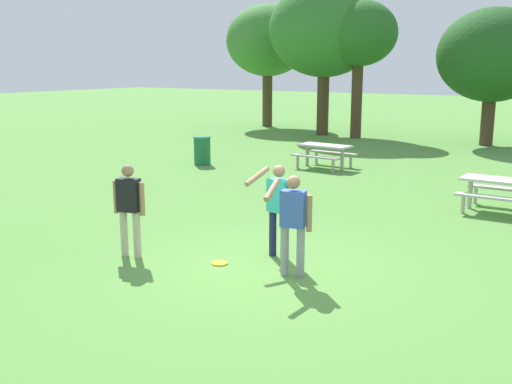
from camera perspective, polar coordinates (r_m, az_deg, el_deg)
name	(u,v)px	position (r m, az deg, el deg)	size (l,w,h in m)	color
ground_plane	(268,269)	(9.90, 1.18, -7.40)	(120.00, 120.00, 0.00)	#568E3D
person_thrower	(293,218)	(9.29, 3.57, -2.53)	(0.60, 0.76, 1.64)	gray
person_catcher	(129,204)	(10.50, -12.10, -1.18)	(0.60, 0.30, 1.64)	#B7AD93
person_bystander	(278,204)	(10.22, 2.16, -1.16)	(0.69, 0.66, 1.64)	#1E234C
frisbee	(220,263)	(10.15, -3.52, -6.84)	(0.28, 0.28, 0.03)	yellow
picnic_table_near	(501,188)	(14.61, 22.47, 0.36)	(1.72, 1.44, 0.77)	beige
picnic_table_far	(325,151)	(19.51, 6.62, 3.94)	(1.81, 1.55, 0.77)	#B2ADA3
trash_can_beside_table	(202,150)	(20.15, -5.20, 4.00)	(0.59, 0.59, 0.96)	#1E663D
tree_tall_left	(268,41)	(32.78, 1.12, 14.31)	(4.44, 4.44, 6.49)	#4C3823
tree_broad_center	(325,30)	(28.86, 6.62, 15.24)	(5.20, 5.20, 7.16)	#4C3823
tree_far_right	(359,35)	(27.87, 9.88, 14.68)	(3.46, 3.46, 6.18)	#4C3823
tree_slender_mid	(493,56)	(26.61, 21.83, 12.09)	(4.48, 4.48, 5.62)	#4C3823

